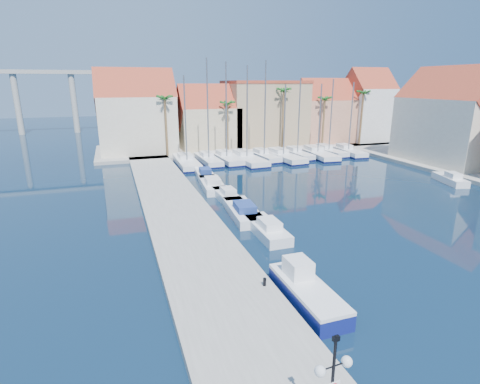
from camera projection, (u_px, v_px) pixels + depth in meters
name	position (u px, v px, depth m)	size (l,w,h in m)	color
ground	(363.00, 276.00, 23.39)	(260.00, 260.00, 0.00)	#081C31
quay_west	(181.00, 218.00, 32.80)	(6.00, 77.00, 0.50)	gray
shore_north	(249.00, 146.00, 70.02)	(54.00, 16.00, 0.50)	gray
lamp_post	(333.00, 374.00, 11.39)	(1.34, 0.44, 3.96)	black
bollard	(265.00, 282.00, 21.26)	(0.19, 0.19, 0.47)	black
fishing_boat	(306.00, 290.00, 20.48)	(2.02, 5.95, 2.08)	navy
motorboat_west_0	(267.00, 228.00, 29.70)	(1.97, 6.04, 1.40)	white
motorboat_west_1	(243.00, 211.00, 33.75)	(2.82, 7.28, 1.40)	white
motorboat_west_2	(227.00, 195.00, 38.40)	(1.83, 5.48, 1.40)	white
motorboat_west_3	(212.00, 184.00, 42.60)	(2.82, 7.16, 1.40)	white
motorboat_west_4	(205.00, 174.00, 47.27)	(2.57, 6.27, 1.40)	white
motorboat_east_1	(450.00, 179.00, 44.93)	(3.10, 5.55, 1.40)	white
sailboat_0	(186.00, 162.00, 54.29)	(2.93, 10.40, 12.60)	white
sailboat_1	(208.00, 159.00, 55.97)	(2.56, 8.95, 14.99)	white
sailboat_2	(226.00, 158.00, 57.06)	(3.08, 9.81, 14.50)	white
sailboat_3	(245.00, 158.00, 57.02)	(3.69, 11.77, 13.99)	white
sailboat_4	(263.00, 155.00, 58.68)	(2.93, 8.83, 14.75)	white
sailboat_5	(281.00, 156.00, 58.76)	(3.84, 11.27, 11.40)	white
sailboat_6	(296.00, 154.00, 60.51)	(2.51, 8.56, 12.36)	white
sailboat_7	(316.00, 153.00, 60.98)	(3.74, 11.46, 11.49)	white
sailboat_8	(327.00, 151.00, 62.87)	(3.14, 9.14, 12.21)	white
sailboat_9	(347.00, 151.00, 62.96)	(3.32, 9.66, 11.71)	white
building_0	(137.00, 115.00, 61.16)	(12.30, 9.00, 13.50)	beige
building_1	(208.00, 120.00, 65.22)	(10.30, 8.00, 11.00)	tan
building_2	(264.00, 113.00, 69.26)	(14.20, 10.20, 11.50)	tan
building_3	(324.00, 114.00, 72.18)	(10.30, 8.00, 12.00)	tan
building_4	(367.00, 107.00, 73.75)	(8.30, 8.00, 14.00)	silver
building_6	(452.00, 120.00, 53.27)	(9.00, 14.30, 13.50)	beige
palm_0	(165.00, 100.00, 57.14)	(2.60, 2.60, 10.15)	brown
palm_1	(227.00, 105.00, 60.50)	(2.60, 2.60, 9.15)	brown
palm_2	(284.00, 93.00, 63.07)	(2.60, 2.60, 11.15)	brown
palm_3	(325.00, 101.00, 65.94)	(2.60, 2.60, 9.65)	brown
palm_4	(363.00, 95.00, 68.15)	(2.60, 2.60, 10.65)	brown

